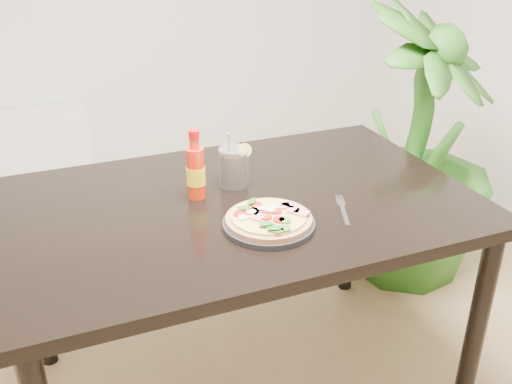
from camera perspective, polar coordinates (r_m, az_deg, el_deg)
name	(u,v)px	position (r m, az deg, el deg)	size (l,w,h in m)	color
dining_table	(242,223)	(1.77, -1.45, -3.15)	(1.40, 0.90, 0.75)	black
plate	(269,224)	(1.58, 1.28, -3.24)	(0.26, 0.26, 0.02)	black
pizza	(269,218)	(1.57, 1.29, -2.60)	(0.24, 0.24, 0.03)	tan
hot_sauce_bottle	(196,171)	(1.72, -6.05, 2.07)	(0.06, 0.06, 0.22)	red
cola_cup	(234,168)	(1.80, -2.24, 2.45)	(0.10, 0.09, 0.18)	black
fork	(343,209)	(1.69, 8.66, -1.68)	(0.08, 0.18, 0.00)	silver
houseplant	(417,148)	(2.59, 15.85, 4.22)	(0.68, 0.68, 1.22)	#2A671B
plant_pot	(404,246)	(2.81, 14.61, -5.25)	(0.28, 0.28, 0.22)	brown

